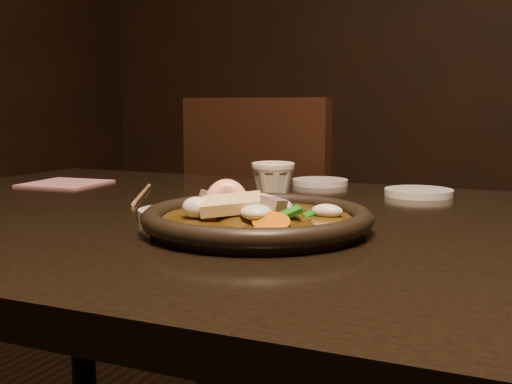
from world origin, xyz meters
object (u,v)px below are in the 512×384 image
at_px(chair, 280,259).
at_px(plate, 257,220).
at_px(table, 306,273).
at_px(tea_cup, 273,181).

height_order(chair, plate, chair).
xyz_separation_m(table, plate, (-0.03, -0.10, 0.09)).
bearing_deg(chair, tea_cup, 121.81).
xyz_separation_m(plate, tea_cup, (-0.07, 0.23, 0.02)).
distance_m(chair, tea_cup, 0.66).
bearing_deg(tea_cup, table, -51.16).
relative_size(table, tea_cup, 21.86).
xyz_separation_m(table, tea_cup, (-0.11, 0.13, 0.11)).
xyz_separation_m(chair, tea_cup, (0.21, -0.55, 0.28)).
relative_size(plate, tea_cup, 4.13).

